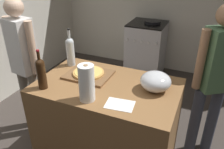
# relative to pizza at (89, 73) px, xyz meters

# --- Properties ---
(ground_plane) EXTENTS (4.39, 3.69, 0.02)m
(ground_plane) POSITION_rel_pizza_xyz_m (0.22, 0.82, -0.98)
(ground_plane) COLOR #3F3833
(kitchen_wall_left) EXTENTS (0.10, 3.69, 2.60)m
(kitchen_wall_left) POSITION_rel_pizza_xyz_m (-1.72, 0.82, 0.33)
(kitchen_wall_left) COLOR silver
(kitchen_wall_left) RESTS_ON ground_plane
(counter) EXTENTS (1.21, 0.75, 0.94)m
(counter) POSITION_rel_pizza_xyz_m (0.22, -0.08, -0.50)
(counter) COLOR olive
(counter) RESTS_ON ground_plane
(cutting_board) EXTENTS (0.40, 0.32, 0.02)m
(cutting_board) POSITION_rel_pizza_xyz_m (0.00, -0.00, -0.02)
(cutting_board) COLOR brown
(cutting_board) RESTS_ON counter
(pizza) EXTENTS (0.28, 0.28, 0.03)m
(pizza) POSITION_rel_pizza_xyz_m (0.00, 0.00, 0.00)
(pizza) COLOR tan
(pizza) RESTS_ON cutting_board
(mixing_bowl) EXTENTS (0.25, 0.25, 0.15)m
(mixing_bowl) POSITION_rel_pizza_xyz_m (0.61, -0.00, 0.05)
(mixing_bowl) COLOR #B2B2B7
(mixing_bowl) RESTS_ON counter
(paper_towel_roll) EXTENTS (0.12, 0.12, 0.29)m
(paper_towel_roll) POSITION_rel_pizza_xyz_m (0.18, -0.34, 0.11)
(paper_towel_roll) COLOR white
(paper_towel_roll) RESTS_ON counter
(wine_bottle_dark) EXTENTS (0.07, 0.07, 0.34)m
(wine_bottle_dark) POSITION_rel_pizza_xyz_m (-0.24, -0.34, 0.11)
(wine_bottle_dark) COLOR #331E0F
(wine_bottle_dark) RESTS_ON counter
(wine_bottle_green) EXTENTS (0.08, 0.08, 0.37)m
(wine_bottle_green) POSITION_rel_pizza_xyz_m (-0.27, 0.13, 0.12)
(wine_bottle_green) COLOR silver
(wine_bottle_green) RESTS_ON counter
(recipe_sheet) EXTENTS (0.23, 0.17, 0.00)m
(recipe_sheet) POSITION_rel_pizza_xyz_m (0.43, -0.31, -0.03)
(recipe_sheet) COLOR white
(recipe_sheet) RESTS_ON counter
(stove) EXTENTS (0.59, 0.62, 0.96)m
(stove) POSITION_rel_pizza_xyz_m (-0.01, 2.01, -0.51)
(stove) COLOR #B7B7BC
(stove) RESTS_ON ground_plane
(person_in_stripes) EXTENTS (0.40, 0.23, 1.56)m
(person_in_stripes) POSITION_rel_pizza_xyz_m (-0.82, 0.07, -0.07)
(person_in_stripes) COLOR slate
(person_in_stripes) RESTS_ON ground_plane
(person_in_red) EXTENTS (0.35, 0.30, 1.58)m
(person_in_red) POSITION_rel_pizza_xyz_m (1.05, 0.49, -0.06)
(person_in_red) COLOR #383D4C
(person_in_red) RESTS_ON ground_plane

